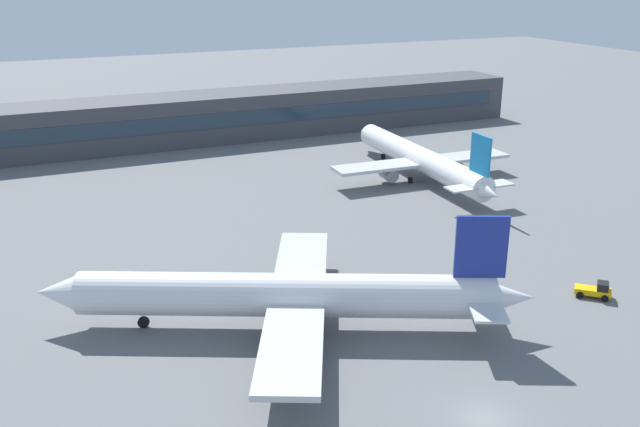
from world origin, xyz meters
TOP-DOWN VIEW (x-y plane):
  - ground_plane at (0.00, 40.00)m, footprint 400.00×400.00m
  - terminal_building at (0.00, 96.38)m, footprint 141.73×12.13m
  - airplane_near at (-9.09, 19.22)m, footprint 43.67×31.52m
  - airplane_mid at (28.93, 57.23)m, footprint 30.11×43.26m
  - baggage_tug_yellow at (23.02, 12.38)m, footprint 3.64×3.57m

SIDE VIEW (x-z plane):
  - ground_plane at x=0.00m, z-range 0.00..0.00m
  - baggage_tug_yellow at x=23.02m, z-range -0.08..1.67m
  - airplane_mid at x=28.93m, z-range -2.09..8.61m
  - airplane_near at x=-9.09m, z-range -2.25..9.30m
  - terminal_building at x=0.00m, z-range 0.00..9.00m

